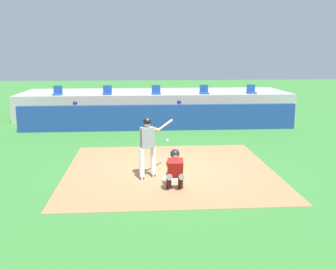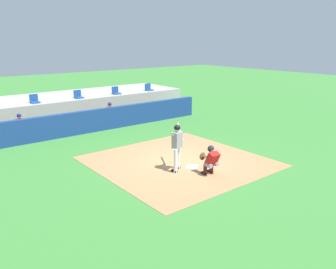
{
  "view_description": "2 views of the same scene",
  "coord_description": "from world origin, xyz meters",
  "px_view_note": "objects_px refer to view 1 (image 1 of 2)",
  "views": [
    {
      "loc": [
        -0.92,
        -11.82,
        3.63
      ],
      "look_at": [
        0.0,
        0.7,
        1.0
      ],
      "focal_mm": 42.3,
      "sensor_mm": 36.0,
      "label": 1
    },
    {
      "loc": [
        -8.58,
        -10.08,
        4.81
      ],
      "look_at": [
        0.0,
        0.7,
        1.0
      ],
      "focal_mm": 36.79,
      "sensor_mm": 36.0,
      "label": 2
    }
  ],
  "objects_px": {
    "dugout_player_0": "(75,114)",
    "dugout_player_1": "(179,113)",
    "home_plate": "(172,178)",
    "stadium_seat_1": "(107,92)",
    "catcher_crouched": "(175,168)",
    "stadium_seat_0": "(58,92)",
    "stadium_seat_2": "(156,92)",
    "batter_at_plate": "(148,144)",
    "stadium_seat_4": "(251,91)",
    "stadium_seat_3": "(204,91)"
  },
  "relations": [
    {
      "from": "stadium_seat_4",
      "to": "home_plate",
      "type": "bearing_deg",
      "value": -117.06
    },
    {
      "from": "stadium_seat_2",
      "to": "stadium_seat_3",
      "type": "distance_m",
      "value": 2.6
    },
    {
      "from": "dugout_player_1",
      "to": "stadium_seat_3",
      "type": "bearing_deg",
      "value": 52.67
    },
    {
      "from": "home_plate",
      "to": "stadium_seat_3",
      "type": "height_order",
      "value": "stadium_seat_3"
    },
    {
      "from": "home_plate",
      "to": "stadium_seat_3",
      "type": "relative_size",
      "value": 0.92
    },
    {
      "from": "dugout_player_0",
      "to": "stadium_seat_3",
      "type": "bearing_deg",
      "value": 17.11
    },
    {
      "from": "home_plate",
      "to": "stadium_seat_3",
      "type": "bearing_deg",
      "value": 75.67
    },
    {
      "from": "batter_at_plate",
      "to": "catcher_crouched",
      "type": "xyz_separation_m",
      "value": [
        0.68,
        -1.08,
        -0.43
      ]
    },
    {
      "from": "catcher_crouched",
      "to": "stadium_seat_4",
      "type": "xyz_separation_m",
      "value": [
        5.2,
        11.16,
        0.93
      ]
    },
    {
      "from": "dugout_player_0",
      "to": "stadium_seat_4",
      "type": "bearing_deg",
      "value": 12.46
    },
    {
      "from": "batter_at_plate",
      "to": "stadium_seat_4",
      "type": "bearing_deg",
      "value": 59.74
    },
    {
      "from": "batter_at_plate",
      "to": "catcher_crouched",
      "type": "distance_m",
      "value": 1.35
    },
    {
      "from": "dugout_player_1",
      "to": "batter_at_plate",
      "type": "bearing_deg",
      "value": -102.12
    },
    {
      "from": "home_plate",
      "to": "stadium_seat_1",
      "type": "distance_m",
      "value": 10.61
    },
    {
      "from": "home_plate",
      "to": "batter_at_plate",
      "type": "distance_m",
      "value": 1.22
    },
    {
      "from": "home_plate",
      "to": "dugout_player_0",
      "type": "height_order",
      "value": "dugout_player_0"
    },
    {
      "from": "home_plate",
      "to": "stadium_seat_4",
      "type": "xyz_separation_m",
      "value": [
        5.2,
        10.18,
        1.51
      ]
    },
    {
      "from": "catcher_crouched",
      "to": "dugout_player_0",
      "type": "bearing_deg",
      "value": 113.71
    },
    {
      "from": "home_plate",
      "to": "dugout_player_0",
      "type": "xyz_separation_m",
      "value": [
        -4.01,
        8.14,
        0.65
      ]
    },
    {
      "from": "stadium_seat_0",
      "to": "catcher_crouched",
      "type": "bearing_deg",
      "value": -65.03
    },
    {
      "from": "catcher_crouched",
      "to": "stadium_seat_3",
      "type": "bearing_deg",
      "value": 76.87
    },
    {
      "from": "batter_at_plate",
      "to": "stadium_seat_2",
      "type": "bearing_deg",
      "value": 86.15
    },
    {
      "from": "stadium_seat_2",
      "to": "home_plate",
      "type": "bearing_deg",
      "value": -90.0
    },
    {
      "from": "stadium_seat_1",
      "to": "stadium_seat_3",
      "type": "bearing_deg",
      "value": 0.0
    },
    {
      "from": "batter_at_plate",
      "to": "catcher_crouched",
      "type": "relative_size",
      "value": 1.0
    },
    {
      "from": "dugout_player_0",
      "to": "dugout_player_1",
      "type": "relative_size",
      "value": 1.0
    },
    {
      "from": "dugout_player_1",
      "to": "home_plate",
      "type": "bearing_deg",
      "value": -97.33
    },
    {
      "from": "dugout_player_1",
      "to": "stadium_seat_0",
      "type": "relative_size",
      "value": 2.71
    },
    {
      "from": "dugout_player_1",
      "to": "stadium_seat_1",
      "type": "height_order",
      "value": "stadium_seat_1"
    },
    {
      "from": "home_plate",
      "to": "stadium_seat_2",
      "type": "xyz_separation_m",
      "value": [
        0.0,
        10.18,
        1.51
      ]
    },
    {
      "from": "catcher_crouched",
      "to": "stadium_seat_4",
      "type": "relative_size",
      "value": 3.74
    },
    {
      "from": "stadium_seat_2",
      "to": "batter_at_plate",
      "type": "bearing_deg",
      "value": -93.85
    },
    {
      "from": "batter_at_plate",
      "to": "stadium_seat_1",
      "type": "relative_size",
      "value": 3.76
    },
    {
      "from": "stadium_seat_0",
      "to": "stadium_seat_2",
      "type": "height_order",
      "value": "same"
    },
    {
      "from": "home_plate",
      "to": "batter_at_plate",
      "type": "bearing_deg",
      "value": 171.51
    },
    {
      "from": "stadium_seat_3",
      "to": "dugout_player_0",
      "type": "bearing_deg",
      "value": -162.89
    },
    {
      "from": "home_plate",
      "to": "stadium_seat_1",
      "type": "height_order",
      "value": "stadium_seat_1"
    },
    {
      "from": "dugout_player_0",
      "to": "stadium_seat_3",
      "type": "relative_size",
      "value": 2.71
    },
    {
      "from": "home_plate",
      "to": "dugout_player_1",
      "type": "relative_size",
      "value": 0.34
    },
    {
      "from": "catcher_crouched",
      "to": "stadium_seat_0",
      "type": "xyz_separation_m",
      "value": [
        -5.2,
        11.16,
        0.93
      ]
    },
    {
      "from": "stadium_seat_3",
      "to": "home_plate",
      "type": "bearing_deg",
      "value": -104.33
    },
    {
      "from": "stadium_seat_1",
      "to": "stadium_seat_3",
      "type": "distance_m",
      "value": 5.2
    },
    {
      "from": "batter_at_plate",
      "to": "dugout_player_1",
      "type": "distance_m",
      "value": 8.23
    },
    {
      "from": "stadium_seat_2",
      "to": "stadium_seat_4",
      "type": "xyz_separation_m",
      "value": [
        5.2,
        0.0,
        0.0
      ]
    },
    {
      "from": "home_plate",
      "to": "stadium_seat_4",
      "type": "height_order",
      "value": "stadium_seat_4"
    },
    {
      "from": "dugout_player_0",
      "to": "stadium_seat_0",
      "type": "distance_m",
      "value": 2.51
    },
    {
      "from": "home_plate",
      "to": "batter_at_plate",
      "type": "height_order",
      "value": "batter_at_plate"
    },
    {
      "from": "batter_at_plate",
      "to": "stadium_seat_0",
      "type": "bearing_deg",
      "value": 114.16
    },
    {
      "from": "dugout_player_0",
      "to": "stadium_seat_1",
      "type": "relative_size",
      "value": 2.71
    },
    {
      "from": "batter_at_plate",
      "to": "catcher_crouched",
      "type": "bearing_deg",
      "value": -58.04
    }
  ]
}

